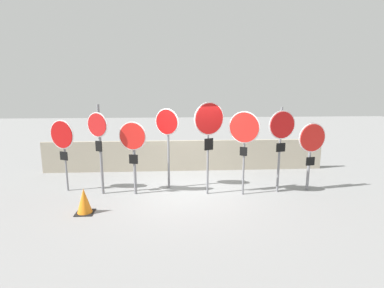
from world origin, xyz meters
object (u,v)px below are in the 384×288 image
(stop_sign_2, at_px, (133,144))
(stop_sign_5, at_px, (244,133))
(stop_sign_7, at_px, (311,144))
(stop_sign_4, at_px, (209,126))
(traffic_cone_0, at_px, (84,201))
(stop_sign_3, at_px, (167,130))
(stop_sign_6, at_px, (281,133))
(stop_sign_1, at_px, (99,136))
(stop_sign_0, at_px, (62,139))

(stop_sign_2, height_order, stop_sign_5, stop_sign_5)
(stop_sign_5, distance_m, stop_sign_7, 2.07)
(stop_sign_5, bearing_deg, stop_sign_2, -152.80)
(stop_sign_4, distance_m, traffic_cone_0, 3.71)
(stop_sign_2, xyz_separation_m, traffic_cone_0, (-1.06, -1.21, -1.15))
(stop_sign_2, relative_size, stop_sign_3, 0.87)
(stop_sign_2, distance_m, stop_sign_5, 3.07)
(stop_sign_6, distance_m, traffic_cone_0, 5.50)
(stop_sign_3, distance_m, stop_sign_7, 4.17)
(stop_sign_1, distance_m, stop_sign_4, 3.05)
(stop_sign_6, relative_size, traffic_cone_0, 3.94)
(stop_sign_2, bearing_deg, stop_sign_1, -169.12)
(stop_sign_0, distance_m, stop_sign_6, 6.19)
(stop_sign_4, height_order, stop_sign_5, stop_sign_4)
(stop_sign_3, distance_m, traffic_cone_0, 2.99)
(stop_sign_3, bearing_deg, stop_sign_5, 12.76)
(stop_sign_4, height_order, stop_sign_7, stop_sign_4)
(stop_sign_6, xyz_separation_m, traffic_cone_0, (-5.19, -1.12, -1.44))
(stop_sign_0, distance_m, stop_sign_2, 2.08)
(stop_sign_1, relative_size, traffic_cone_0, 4.07)
(stop_sign_4, height_order, stop_sign_6, stop_sign_4)
(stop_sign_6, height_order, stop_sign_7, stop_sign_6)
(stop_sign_3, bearing_deg, stop_sign_6, 21.20)
(stop_sign_6, bearing_deg, stop_sign_2, 166.96)
(stop_sign_2, height_order, stop_sign_7, stop_sign_2)
(stop_sign_5, bearing_deg, stop_sign_7, 37.97)
(stop_sign_2, bearing_deg, stop_sign_5, 11.57)
(stop_sign_0, xyz_separation_m, stop_sign_6, (6.17, -0.47, 0.20))
(traffic_cone_0, bearing_deg, stop_sign_5, 13.51)
(stop_sign_4, distance_m, stop_sign_7, 3.03)
(stop_sign_6, distance_m, stop_sign_7, 1.00)
(stop_sign_2, relative_size, stop_sign_6, 0.85)
(stop_sign_0, bearing_deg, stop_sign_4, 18.28)
(stop_sign_0, relative_size, stop_sign_4, 0.80)
(stop_sign_0, distance_m, stop_sign_5, 5.12)
(stop_sign_1, distance_m, traffic_cone_0, 1.89)
(stop_sign_4, bearing_deg, stop_sign_0, 150.24)
(stop_sign_1, bearing_deg, traffic_cone_0, -66.37)
(traffic_cone_0, bearing_deg, stop_sign_6, 12.24)
(stop_sign_1, xyz_separation_m, stop_sign_3, (1.88, 0.39, 0.09))
(stop_sign_5, xyz_separation_m, traffic_cone_0, (-4.10, -0.98, -1.47))
(stop_sign_3, xyz_separation_m, stop_sign_7, (4.12, -0.47, -0.38))
(stop_sign_5, distance_m, stop_sign_6, 1.10)
(stop_sign_1, bearing_deg, stop_sign_3, 40.46)
(stop_sign_2, height_order, stop_sign_4, stop_sign_4)
(stop_sign_4, relative_size, stop_sign_7, 1.30)
(stop_sign_0, xyz_separation_m, traffic_cone_0, (0.98, -1.60, -1.25))
(stop_sign_3, height_order, stop_sign_4, stop_sign_4)
(stop_sign_5, bearing_deg, stop_sign_4, -154.87)
(stop_sign_3, height_order, stop_sign_7, stop_sign_3)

